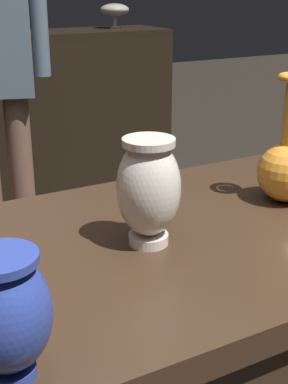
% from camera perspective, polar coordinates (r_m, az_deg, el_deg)
% --- Properties ---
extents(vase_centerpiece, '(0.12, 0.12, 0.20)m').
position_cam_1_polar(vase_centerpiece, '(0.96, 0.48, 0.40)').
color(vase_centerpiece, silver).
rests_on(vase_centerpiece, display_plinth).
extents(vase_tall_behind, '(0.11, 0.11, 0.17)m').
position_cam_1_polar(vase_tall_behind, '(0.66, -14.28, -12.10)').
color(vase_tall_behind, '#2D429E').
rests_on(vase_tall_behind, display_plinth).
extents(vase_right_accent, '(0.13, 0.13, 0.27)m').
position_cam_1_polar(vase_right_accent, '(1.21, 14.68, 2.78)').
color(vase_right_accent, orange).
rests_on(vase_right_accent, display_plinth).
extents(shelf_vase_far_right, '(0.17, 0.17, 0.14)m').
position_cam_1_polar(shelf_vase_far_right, '(3.37, -3.07, 18.35)').
color(shelf_vase_far_right, gray).
rests_on(shelf_vase_far_right, back_display_shelf).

